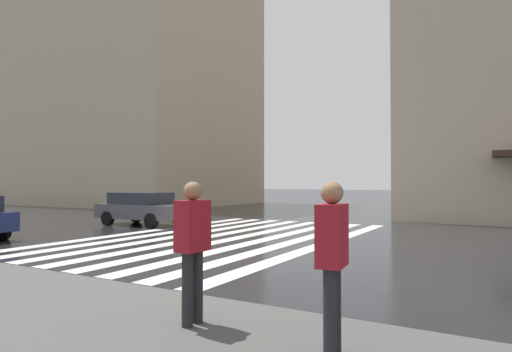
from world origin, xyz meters
name	(u,v)px	position (x,y,z in m)	size (l,w,h in m)	color
ground_plane	(215,262)	(0.00, 0.00, 0.00)	(220.00, 220.00, 0.00)	black
zebra_crossing	(226,237)	(4.00, 2.36, 0.00)	(13.00, 7.50, 0.01)	silver
haussmann_block_mid	(113,77)	(19.78, 25.56, 11.67)	(14.57, 24.08, 23.83)	tan
car_dark_grey	(143,208)	(5.50, 7.70, 0.76)	(1.85, 4.10, 1.41)	#4C4C51
pedestrian_by_billboard	(332,253)	(-4.22, -4.34, 1.14)	(0.42, 0.28, 1.68)	maroon
pedestrian_far_down_pavement	(193,240)	(-4.15, -2.60, 1.14)	(0.41, 0.26, 1.68)	maroon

